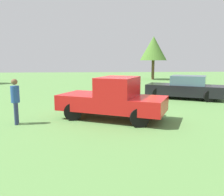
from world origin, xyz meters
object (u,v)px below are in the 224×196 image
object	(u,v)px
person_bystander	(15,99)
tree_side	(153,49)
sedan_near	(185,88)
pickup_truck	(115,98)

from	to	relation	value
person_bystander	tree_side	bearing A→B (deg)	52.78
sedan_near	person_bystander	xyz separation A→B (m)	(-8.94, -5.58, 0.30)
pickup_truck	sedan_near	xyz separation A→B (m)	(5.07, 5.09, -0.21)
person_bystander	tree_side	distance (m)	23.99
pickup_truck	person_bystander	bearing A→B (deg)	33.18
pickup_truck	sedan_near	world-z (taller)	pickup_truck
pickup_truck	person_bystander	distance (m)	3.91
pickup_truck	tree_side	distance (m)	22.06
pickup_truck	tree_side	world-z (taller)	tree_side
sedan_near	tree_side	size ratio (longest dim) A/B	0.91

